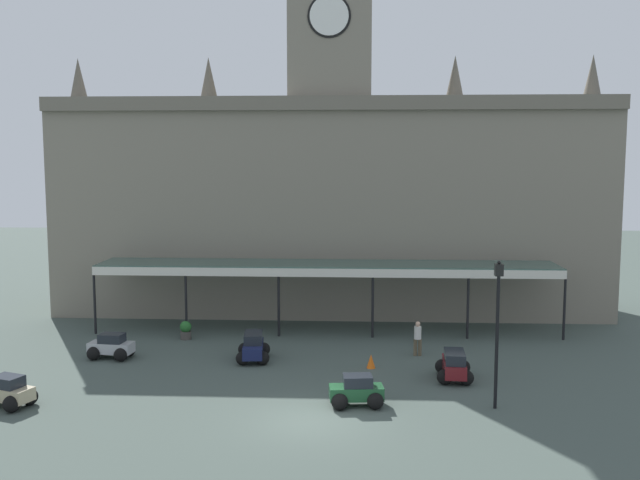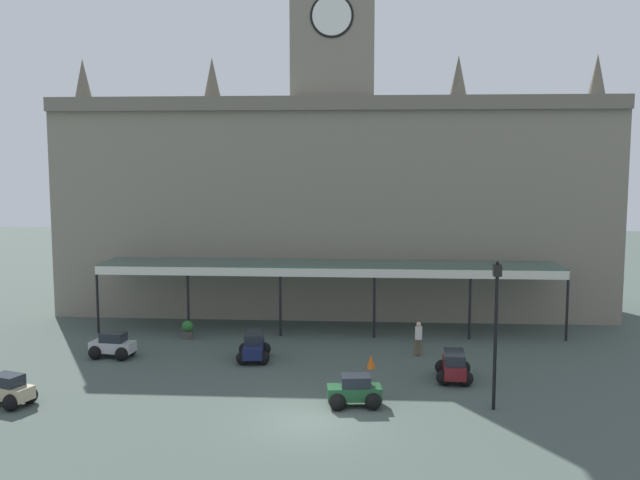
{
  "view_description": "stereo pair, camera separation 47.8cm",
  "coord_description": "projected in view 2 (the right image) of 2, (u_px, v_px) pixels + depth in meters",
  "views": [
    {
      "loc": [
        1.64,
        -24.62,
        9.39
      ],
      "look_at": [
        0.0,
        6.63,
        5.8
      ],
      "focal_mm": 39.91,
      "sensor_mm": 36.0,
      "label": 1
    },
    {
      "loc": [
        2.12,
        -24.59,
        9.39
      ],
      "look_at": [
        0.0,
        6.63,
        5.8
      ],
      "focal_mm": 39.91,
      "sensor_mm": 36.0,
      "label": 2
    }
  ],
  "objects": [
    {
      "name": "pedestrian_near_entrance",
      "position": [
        418.0,
        337.0,
        33.87
      ],
      "size": [
        0.39,
        0.34,
        1.67
      ],
      "color": "brown",
      "rests_on": "ground"
    },
    {
      "name": "traffic_cone",
      "position": [
        371.0,
        361.0,
        31.97
      ],
      "size": [
        0.4,
        0.4,
        0.63
      ],
      "primitive_type": "cone",
      "color": "orange",
      "rests_on": "ground"
    },
    {
      "name": "car_silver_sedan",
      "position": [
        113.0,
        347.0,
        33.7
      ],
      "size": [
        2.14,
        1.67,
        1.19
      ],
      "color": "#B2B5BA",
      "rests_on": "ground"
    },
    {
      "name": "station_building",
      "position": [
        334.0,
        194.0,
        43.49
      ],
      "size": [
        32.97,
        6.45,
        21.14
      ],
      "color": "gray",
      "rests_on": "ground"
    },
    {
      "name": "car_beige_sedan",
      "position": [
        7.0,
        392.0,
        27.23
      ],
      "size": [
        2.23,
        1.93,
        1.19
      ],
      "color": "tan",
      "rests_on": "ground"
    },
    {
      "name": "car_maroon_estate",
      "position": [
        454.0,
        367.0,
        30.22
      ],
      "size": [
        1.63,
        2.3,
        1.27
      ],
      "color": "maroon",
      "rests_on": "ground"
    },
    {
      "name": "ground_plane",
      "position": [
        308.0,
        421.0,
        25.59
      ],
      "size": [
        140.0,
        140.0,
        0.0
      ],
      "primitive_type": "plane",
      "color": "#424F48"
    },
    {
      "name": "car_navy_estate",
      "position": [
        254.0,
        348.0,
        33.3
      ],
      "size": [
        1.69,
        2.33,
        1.27
      ],
      "color": "#19214C",
      "rests_on": "ground"
    },
    {
      "name": "entrance_canopy",
      "position": [
        328.0,
        266.0,
        38.5
      ],
      "size": [
        24.97,
        3.26,
        3.74
      ],
      "color": "#38564C",
      "rests_on": "ground"
    },
    {
      "name": "planter_near_kerb",
      "position": [
        188.0,
        329.0,
        37.22
      ],
      "size": [
        0.6,
        0.6,
        0.96
      ],
      "color": "#47423D",
      "rests_on": "ground"
    },
    {
      "name": "car_green_sedan",
      "position": [
        354.0,
        393.0,
        27.09
      ],
      "size": [
        2.14,
        1.66,
        1.19
      ],
      "color": "#1E512D",
      "rests_on": "ground"
    },
    {
      "name": "victorian_lamppost",
      "position": [
        496.0,
        319.0,
        26.37
      ],
      "size": [
        0.3,
        0.3,
        5.65
      ],
      "color": "black",
      "rests_on": "ground"
    }
  ]
}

